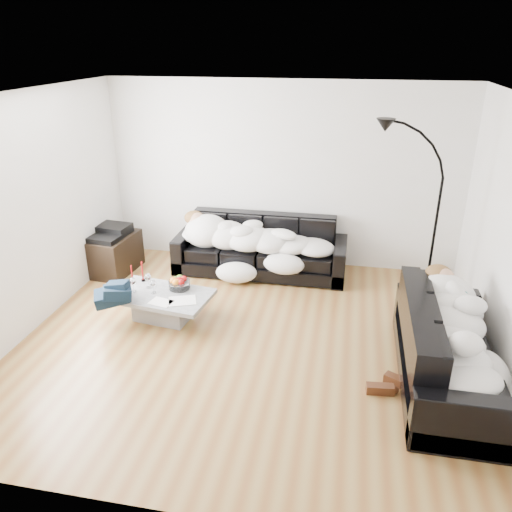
% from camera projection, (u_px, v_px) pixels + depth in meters
% --- Properties ---
extents(ground, '(5.00, 5.00, 0.00)m').
position_uv_depth(ground, '(251.00, 341.00, 5.53)').
color(ground, brown).
rests_on(ground, ground).
extents(wall_back, '(5.00, 0.02, 2.60)m').
position_uv_depth(wall_back, '(282.00, 176.00, 7.03)').
color(wall_back, silver).
rests_on(wall_back, ground).
extents(wall_left, '(0.02, 4.50, 2.60)m').
position_uv_depth(wall_left, '(27.00, 216.00, 5.45)').
color(wall_left, silver).
rests_on(wall_left, ground).
extents(ceiling, '(5.00, 5.00, 0.00)m').
position_uv_depth(ceiling, '(250.00, 96.00, 4.49)').
color(ceiling, white).
rests_on(ceiling, ground).
extents(sofa_back, '(2.40, 0.83, 0.78)m').
position_uv_depth(sofa_back, '(260.00, 246.00, 7.02)').
color(sofa_back, black).
rests_on(sofa_back, ground).
extents(sofa_right, '(0.87, 2.04, 0.82)m').
position_uv_depth(sofa_right, '(450.00, 346.00, 4.72)').
color(sofa_right, black).
rests_on(sofa_right, ground).
extents(sleeper_back, '(2.03, 0.70, 0.41)m').
position_uv_depth(sleeper_back, '(260.00, 232.00, 6.89)').
color(sleeper_back, white).
rests_on(sleeper_back, sofa_back).
extents(sleeper_right, '(0.74, 1.75, 0.43)m').
position_uv_depth(sleeper_right, '(454.00, 326.00, 4.63)').
color(sleeper_right, white).
rests_on(sleeper_right, sofa_right).
extents(teal_cushion, '(0.42, 0.38, 0.20)m').
position_uv_depth(teal_cushion, '(439.00, 286.00, 5.17)').
color(teal_cushion, '#0F6C68').
rests_on(teal_cushion, sofa_right).
extents(coffee_table, '(1.22, 0.82, 0.33)m').
position_uv_depth(coffee_table, '(162.00, 306.00, 5.91)').
color(coffee_table, '#939699').
rests_on(coffee_table, ground).
extents(fruit_bowl, '(0.26, 0.26, 0.16)m').
position_uv_depth(fruit_bowl, '(179.00, 282.00, 5.94)').
color(fruit_bowl, white).
rests_on(fruit_bowl, coffee_table).
extents(wine_glass_a, '(0.10, 0.10, 0.18)m').
position_uv_depth(wine_glass_a, '(148.00, 281.00, 5.95)').
color(wine_glass_a, white).
rests_on(wine_glass_a, coffee_table).
extents(wine_glass_b, '(0.08, 0.08, 0.18)m').
position_uv_depth(wine_glass_b, '(133.00, 285.00, 5.86)').
color(wine_glass_b, white).
rests_on(wine_glass_b, coffee_table).
extents(wine_glass_c, '(0.08, 0.08, 0.17)m').
position_uv_depth(wine_glass_c, '(153.00, 287.00, 5.82)').
color(wine_glass_c, white).
rests_on(wine_glass_c, coffee_table).
extents(candle_left, '(0.04, 0.04, 0.22)m').
position_uv_depth(candle_left, '(132.00, 274.00, 6.07)').
color(candle_left, maroon).
rests_on(candle_left, coffee_table).
extents(candle_right, '(0.06, 0.06, 0.26)m').
position_uv_depth(candle_right, '(142.00, 272.00, 6.10)').
color(candle_right, maroon).
rests_on(candle_right, coffee_table).
extents(newspaper_a, '(0.37, 0.33, 0.01)m').
position_uv_depth(newspaper_a, '(182.00, 300.00, 5.68)').
color(newspaper_a, silver).
rests_on(newspaper_a, coffee_table).
extents(newspaper_b, '(0.29, 0.23, 0.01)m').
position_uv_depth(newspaper_b, '(161.00, 302.00, 5.65)').
color(newspaper_b, silver).
rests_on(newspaper_b, coffee_table).
extents(navy_jacket, '(0.50, 0.46, 0.20)m').
position_uv_depth(navy_jacket, '(114.00, 287.00, 5.60)').
color(navy_jacket, black).
rests_on(navy_jacket, coffee_table).
extents(shoes, '(0.47, 0.37, 0.10)m').
position_uv_depth(shoes, '(389.00, 385.00, 4.75)').
color(shoes, '#472311').
rests_on(shoes, ground).
extents(av_cabinet, '(0.61, 0.83, 0.54)m').
position_uv_depth(av_cabinet, '(113.00, 254.00, 7.10)').
color(av_cabinet, black).
rests_on(av_cabinet, ground).
extents(stereo, '(0.48, 0.39, 0.13)m').
position_uv_depth(stereo, '(111.00, 232.00, 6.96)').
color(stereo, black).
rests_on(stereo, av_cabinet).
extents(floor_lamp, '(0.75, 0.37, 2.00)m').
position_uv_depth(floor_lamp, '(435.00, 230.00, 5.88)').
color(floor_lamp, black).
rests_on(floor_lamp, ground).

